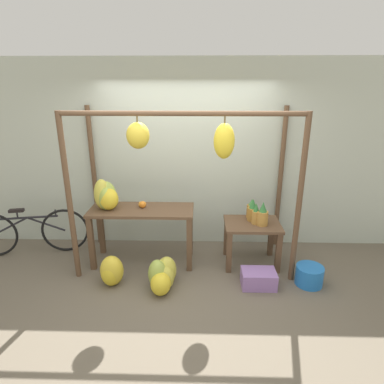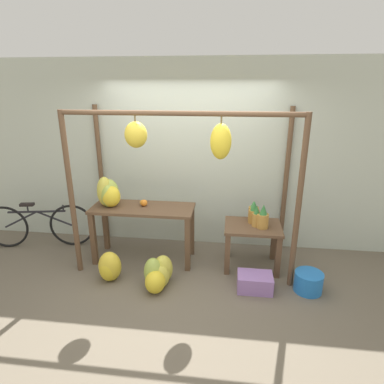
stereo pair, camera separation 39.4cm
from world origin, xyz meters
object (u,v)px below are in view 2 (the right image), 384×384
banana_pile_ground_right (158,274)px  parked_bicycle (39,225)px  banana_pile_ground_left (110,267)px  fruit_crate_white (255,282)px  banana_pile_on_table (108,194)px  orange_pile (144,203)px  blue_bucket (308,282)px  pineapple_cluster (257,215)px

banana_pile_ground_right → parked_bicycle: 2.23m
banana_pile_ground_left → fruit_crate_white: 1.86m
banana_pile_ground_left → fruit_crate_white: size_ratio=0.93×
banana_pile_on_table → orange_pile: size_ratio=3.46×
banana_pile_on_table → banana_pile_ground_right: bearing=-38.0°
banana_pile_ground_left → banana_pile_ground_right: size_ratio=0.74×
orange_pile → blue_bucket: (2.20, -0.57, -0.73)m
parked_bicycle → banana_pile_ground_right: bearing=-21.6°
banana_pile_ground_right → parked_bicycle: bearing=158.4°
banana_pile_on_table → parked_bicycle: size_ratio=0.25×
banana_pile_on_table → fruit_crate_white: bearing=-15.6°
pineapple_cluster → banana_pile_ground_left: (-1.89, -0.61, -0.57)m
pineapple_cluster → banana_pile_on_table: bearing=-178.8°
banana_pile_on_table → banana_pile_ground_right: size_ratio=0.78×
banana_pile_on_table → parked_bicycle: (-1.25, 0.18, -0.63)m
blue_bucket → fruit_crate_white: bearing=-174.8°
banana_pile_on_table → banana_pile_ground_left: (0.16, -0.57, -0.80)m
fruit_crate_white → parked_bicycle: (-3.27, 0.74, 0.25)m
banana_pile_ground_left → blue_bucket: (2.51, 0.06, -0.06)m
banana_pile_on_table → pineapple_cluster: bearing=1.2°
banana_pile_on_table → blue_bucket: (2.68, -0.51, -0.86)m
banana_pile_ground_right → blue_bucket: bearing=4.1°
banana_pile_on_table → parked_bicycle: 1.41m
pineapple_cluster → orange_pile: bearing=179.4°
banana_pile_ground_right → banana_pile_on_table: bearing=142.0°
pineapple_cluster → banana_pile_ground_right: bearing=-150.9°
fruit_crate_white → blue_bucket: bearing=5.2°
banana_pile_ground_right → blue_bucket: banana_pile_ground_right is taller
orange_pile → banana_pile_ground_right: bearing=-64.2°
banana_pile_on_table → pineapple_cluster: (2.05, 0.04, -0.24)m
orange_pile → blue_bucket: bearing=-14.5°
orange_pile → parked_bicycle: size_ratio=0.07×
orange_pile → pineapple_cluster: 1.57m
blue_bucket → parked_bicycle: (-3.92, 0.68, 0.23)m
banana_pile_ground_right → banana_pile_ground_left: bearing=173.7°
banana_pile_on_table → orange_pile: 0.50m
banana_pile_ground_left → fruit_crate_white: bearing=0.1°
pineapple_cluster → banana_pile_ground_left: bearing=-162.0°
banana_pile_on_table → parked_bicycle: bearing=171.9°
banana_pile_on_table → banana_pile_ground_right: (0.82, -0.64, -0.82)m
banana_pile_on_table → banana_pile_ground_right: banana_pile_on_table is taller
orange_pile → banana_pile_ground_right: 1.03m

